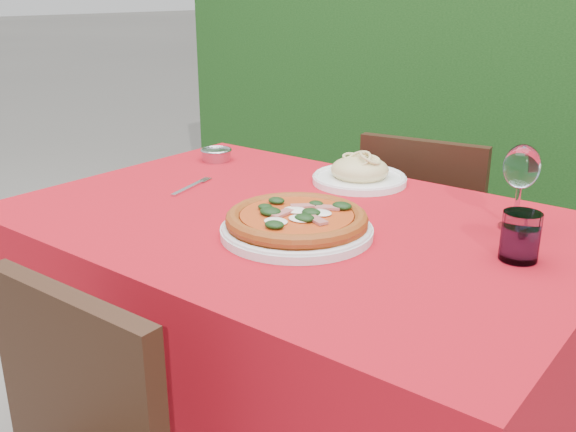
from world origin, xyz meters
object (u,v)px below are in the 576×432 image
Objects in this scene: water_glass at (520,239)px; steel_ramekin at (216,155)px; wine_glass at (521,170)px; chair_far at (426,245)px; pasta_plate at (360,174)px; pizza_plate at (297,223)px; fork at (188,188)px.

steel_ramekin is at bearing 168.99° from water_glass.
water_glass is 0.97m from steel_ramekin.
wine_glass is at bearing 111.52° from water_glass.
chair_far is 3.38× the size of pasta_plate.
water_glass is 0.51× the size of wine_glass.
pasta_plate is (-0.10, 0.40, -0.00)m from pizza_plate.
wine_glass is at bearing 2.76° from fork.
fork is at bearing 168.24° from pizza_plate.
wine_glass reaches higher than pasta_plate.
chair_far is at bearing 132.70° from wine_glass.
fork is at bearing -60.37° from steel_ramekin.
pasta_plate is (-0.04, -0.34, 0.30)m from chair_far.
steel_ramekin is (-0.45, -0.06, -0.01)m from pasta_plate.
pasta_plate is at bearing 153.72° from water_glass.
steel_ramekin is (-0.95, 0.19, -0.03)m from water_glass.
steel_ramekin is (-0.14, 0.25, 0.01)m from fork.
water_glass is 0.81m from fork.
pizza_plate is at bearing -31.39° from steel_ramekin.
steel_ramekin is at bearing 148.61° from pizza_plate.
chair_far is 0.46m from pasta_plate.
chair_far reaches higher than pasta_plate.
chair_far is 9.85× the size of steel_ramekin.
wine_glass is 0.99× the size of fork.
pizza_plate is (0.06, -0.74, 0.30)m from chair_far.
fork is at bearing -175.30° from water_glass.
chair_far is 0.70m from steel_ramekin.
wine_glass is at bearing 124.59° from chair_far.
steel_ramekin is at bearing 178.34° from wine_glass.
wine_glass reaches higher than water_glass.
pizza_plate is 0.42m from fork.
chair_far is 2.29× the size of pizza_plate.
wine_glass is (0.34, 0.31, 0.10)m from pizza_plate.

